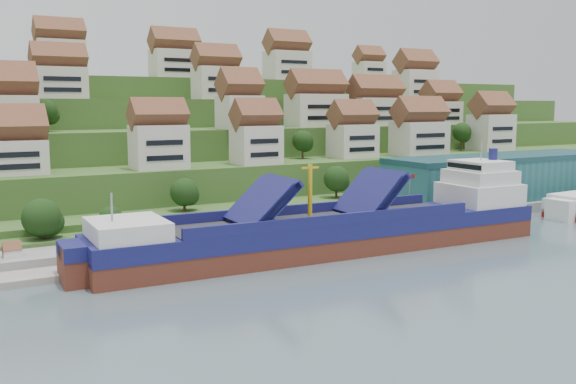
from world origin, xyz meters
TOP-DOWN VIEW (x-y plane):
  - ground at (0.00, 0.00)m, footprint 300.00×300.00m
  - quay at (20.00, 15.00)m, footprint 180.00×14.00m
  - hillside at (0.00, 103.55)m, footprint 260.00×128.00m
  - hillside_village at (2.34, 60.66)m, footprint 158.63×61.46m
  - hillside_trees at (-8.64, 46.57)m, footprint 143.65×62.76m
  - warehouse at (52.00, 17.00)m, footprint 60.00×15.00m
  - flagpole at (18.11, 10.00)m, footprint 1.28×0.16m
  - cargo_ship at (-5.57, -1.11)m, footprint 77.92×15.11m

SIDE VIEW (x-z plane):
  - ground at x=0.00m, z-range 0.00..0.00m
  - quay at x=20.00m, z-range 0.00..2.20m
  - cargo_ship at x=-5.57m, z-range -5.31..11.87m
  - flagpole at x=18.11m, z-range 2.88..10.88m
  - warehouse at x=52.00m, z-range 2.20..12.20m
  - hillside at x=0.00m, z-range -4.84..26.16m
  - hillside_trees at x=-8.64m, z-range 1.99..32.92m
  - hillside_village at x=2.34m, z-range 9.78..38.73m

